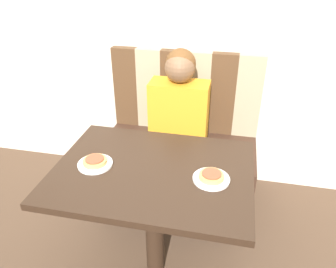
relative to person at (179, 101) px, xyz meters
name	(u,v)px	position (x,y,z in m)	size (l,w,h in m)	color
ground_plane	(156,268)	(0.00, -0.72, -0.79)	(12.00, 12.00, 0.00)	#4C3828
wall_back	(190,13)	(0.00, 0.34, 0.51)	(7.00, 0.05, 2.60)	beige
booth_seat	(178,170)	(0.00, 0.00, -0.56)	(1.10, 0.57, 0.45)	#382319
booth_backrest	(185,92)	(0.00, 0.25, -0.03)	(1.10, 0.07, 0.61)	#4C331E
dining_table	(153,185)	(0.00, -0.72, -0.15)	(0.98, 0.74, 0.73)	black
person	(179,101)	(0.00, 0.00, 0.00)	(0.39, 0.22, 0.68)	orange
plate_left	(95,164)	(-0.29, -0.75, -0.05)	(0.17, 0.17, 0.01)	white
plate_right	(211,179)	(0.29, -0.75, -0.05)	(0.17, 0.17, 0.01)	white
pizza_left	(95,161)	(-0.29, -0.75, -0.03)	(0.12, 0.12, 0.03)	tan
pizza_right	(211,176)	(0.29, -0.75, -0.03)	(0.12, 0.12, 0.03)	tan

